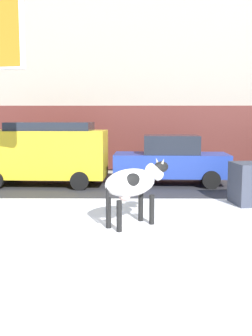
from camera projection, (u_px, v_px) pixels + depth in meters
ground_plane at (119, 254)px, 7.36m from camera, size 120.00×120.00×0.00m
road_strip at (124, 183)px, 15.13m from camera, size 60.00×5.60×0.01m
building_facade at (125, 37)px, 20.00m from camera, size 44.00×6.10×13.00m
cow_holstein at (133, 183)px, 9.14m from camera, size 1.72×1.53×1.54m
car_yellow_van at (44, 152)px, 14.64m from camera, size 4.68×2.29×2.32m
car_blue_sedan at (171, 160)px, 14.85m from camera, size 4.28×2.14×1.84m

